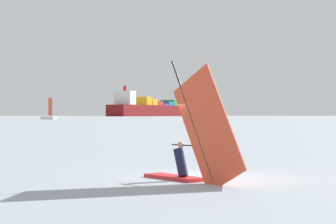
% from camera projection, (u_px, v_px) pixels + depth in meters
% --- Properties ---
extents(ground_plane, '(4000.00, 4000.00, 0.00)m').
position_uv_depth(ground_plane, '(206.00, 177.00, 20.67)').
color(ground_plane, '#9EA8B2').
extents(windsurfer, '(2.85, 3.95, 4.26)m').
position_uv_depth(windsurfer, '(192.00, 149.00, 19.14)').
color(windsurfer, red).
rests_on(windsurfer, ground_plane).
extents(cargo_ship, '(121.09, 157.64, 36.03)m').
position_uv_depth(cargo_ship, '(154.00, 109.00, 759.17)').
color(cargo_ship, maroon).
rests_on(cargo_ship, ground_plane).
extents(small_sailboat, '(7.70, 7.09, 10.60)m').
position_uv_depth(small_sailboat, '(49.00, 117.00, 260.20)').
color(small_sailboat, white).
rests_on(small_sailboat, ground_plane).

